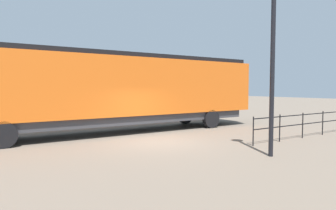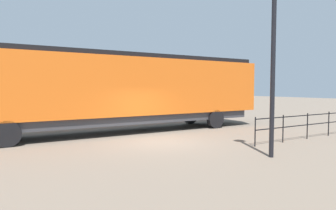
% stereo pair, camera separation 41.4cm
% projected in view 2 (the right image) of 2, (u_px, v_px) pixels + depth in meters
% --- Properties ---
extents(ground_plane, '(120.00, 120.00, 0.00)m').
position_uv_depth(ground_plane, '(160.00, 142.00, 13.24)').
color(ground_plane, '#756656').
extents(locomotive, '(2.93, 17.25, 4.24)m').
position_uv_depth(locomotive, '(131.00, 89.00, 16.23)').
color(locomotive, orange).
rests_on(locomotive, ground_plane).
extents(lamp_post, '(0.55, 0.55, 6.43)m').
position_uv_depth(lamp_post, '(274.00, 24.00, 10.08)').
color(lamp_post, black).
rests_on(lamp_post, ground_plane).
extents(platform_fence, '(0.05, 10.62, 1.23)m').
position_uv_depth(platform_fence, '(329.00, 120.00, 14.89)').
color(platform_fence, black).
rests_on(platform_fence, ground_plane).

